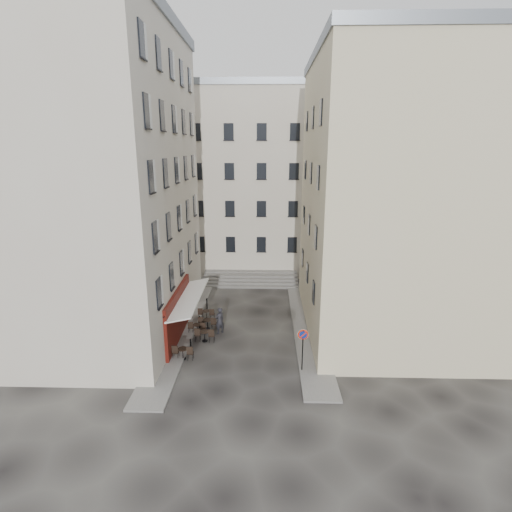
{
  "coord_description": "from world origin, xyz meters",
  "views": [
    {
      "loc": [
        1.56,
        -23.79,
        12.7
      ],
      "look_at": [
        0.77,
        4.0,
        5.07
      ],
      "focal_mm": 28.0,
      "sensor_mm": 36.0,
      "label": 1
    }
  ],
  "objects_px": {
    "bistro_table_a": "(183,352)",
    "pedestrian": "(220,321)",
    "no_parking_sign": "(303,342)",
    "bistro_table_b": "(205,335)"
  },
  "relations": [
    {
      "from": "bistro_table_b",
      "to": "pedestrian",
      "type": "bearing_deg",
      "value": 56.32
    },
    {
      "from": "pedestrian",
      "to": "bistro_table_b",
      "type": "bearing_deg",
      "value": 15.6
    },
    {
      "from": "no_parking_sign",
      "to": "bistro_table_b",
      "type": "relative_size",
      "value": 1.96
    },
    {
      "from": "no_parking_sign",
      "to": "bistro_table_b",
      "type": "distance_m",
      "value": 7.31
    },
    {
      "from": "bistro_table_a",
      "to": "bistro_table_b",
      "type": "xyz_separation_m",
      "value": [
        0.98,
        2.37,
        0.01
      ]
    },
    {
      "from": "no_parking_sign",
      "to": "bistro_table_a",
      "type": "height_order",
      "value": "no_parking_sign"
    },
    {
      "from": "pedestrian",
      "to": "no_parking_sign",
      "type": "bearing_deg",
      "value": 97.22
    },
    {
      "from": "bistro_table_a",
      "to": "pedestrian",
      "type": "distance_m",
      "value": 4.13
    },
    {
      "from": "no_parking_sign",
      "to": "pedestrian",
      "type": "distance_m",
      "value": 7.29
    },
    {
      "from": "pedestrian",
      "to": "bistro_table_a",
      "type": "bearing_deg",
      "value": 22.53
    }
  ]
}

